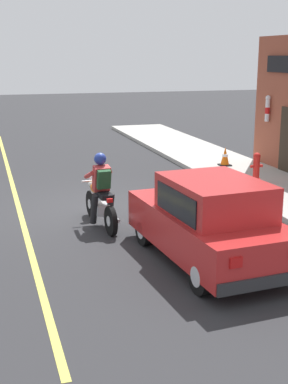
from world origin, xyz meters
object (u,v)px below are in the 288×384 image
Objects in this scene: car_hatchback at (209,222)px; traffic_cone at (225,157)px; motorcycle_with_rider at (101,196)px; fire_hydrant at (256,169)px.

traffic_cone is (3.74, 7.22, -0.33)m from car_hatchback.
motorcycle_with_rider is 0.52× the size of car_hatchback.
motorcycle_with_rider reaches higher than car_hatchback.
fire_hydrant is at bearing 22.74° from motorcycle_with_rider.
motorcycle_with_rider is 5.25m from fire_hydrant.
car_hatchback is 8.14m from traffic_cone.
car_hatchback is at bearing -62.55° from motorcycle_with_rider.
car_hatchback reaches higher than traffic_cone.
motorcycle_with_rider reaches higher than fire_hydrant.
motorcycle_with_rider is at bearing 117.45° from car_hatchback.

